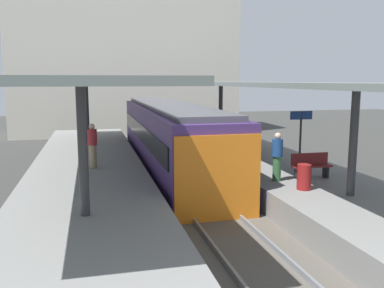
# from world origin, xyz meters

# --- Properties ---
(ground_plane) EXTENTS (80.00, 80.00, 0.00)m
(ground_plane) POSITION_xyz_m (0.00, 0.00, 0.00)
(ground_plane) COLOR #383835
(platform_left) EXTENTS (4.40, 28.00, 1.00)m
(platform_left) POSITION_xyz_m (-3.80, 0.00, 0.50)
(platform_left) COLOR gray
(platform_left) RESTS_ON ground_plane
(platform_right) EXTENTS (4.40, 28.00, 1.00)m
(platform_right) POSITION_xyz_m (3.80, 0.00, 0.50)
(platform_right) COLOR gray
(platform_right) RESTS_ON ground_plane
(track_ballast) EXTENTS (3.20, 28.00, 0.20)m
(track_ballast) POSITION_xyz_m (0.00, 0.00, 0.10)
(track_ballast) COLOR #59544C
(track_ballast) RESTS_ON ground_plane
(rail_near_side) EXTENTS (0.08, 28.00, 0.14)m
(rail_near_side) POSITION_xyz_m (-0.72, 0.00, 0.27)
(rail_near_side) COLOR slate
(rail_near_side) RESTS_ON track_ballast
(rail_far_side) EXTENTS (0.08, 28.00, 0.14)m
(rail_far_side) POSITION_xyz_m (0.72, 0.00, 0.27)
(rail_far_side) COLOR slate
(rail_far_side) RESTS_ON track_ballast
(commuter_train) EXTENTS (2.78, 15.30, 3.10)m
(commuter_train) POSITION_xyz_m (0.00, 3.67, 1.73)
(commuter_train) COLOR #472D6B
(commuter_train) RESTS_ON track_ballast
(canopy_left) EXTENTS (4.18, 21.00, 3.43)m
(canopy_left) POSITION_xyz_m (-3.80, 1.40, 4.31)
(canopy_left) COLOR #333335
(canopy_left) RESTS_ON platform_left
(canopy_right) EXTENTS (4.18, 21.00, 3.30)m
(canopy_right) POSITION_xyz_m (3.80, 1.40, 4.18)
(canopy_right) COLOR #333335
(canopy_right) RESTS_ON platform_right
(platform_bench) EXTENTS (1.40, 0.41, 0.86)m
(platform_bench) POSITION_xyz_m (3.81, -2.60, 1.46)
(platform_bench) COLOR black
(platform_bench) RESTS_ON platform_right
(platform_sign) EXTENTS (0.90, 0.08, 2.21)m
(platform_sign) POSITION_xyz_m (4.24, -1.00, 2.62)
(platform_sign) COLOR #262628
(platform_sign) RESTS_ON platform_right
(litter_bin) EXTENTS (0.44, 0.44, 0.80)m
(litter_bin) POSITION_xyz_m (2.79, -3.97, 1.40)
(litter_bin) COLOR maroon
(litter_bin) RESTS_ON platform_right
(passenger_near_bench) EXTENTS (0.36, 0.36, 1.73)m
(passenger_near_bench) POSITION_xyz_m (-3.56, 0.86, 1.90)
(passenger_near_bench) COLOR #998460
(passenger_near_bench) RESTS_ON platform_left
(passenger_mid_platform) EXTENTS (0.36, 0.36, 1.60)m
(passenger_mid_platform) POSITION_xyz_m (3.48, 2.65, 1.83)
(passenger_mid_platform) COLOR maroon
(passenger_mid_platform) RESTS_ON platform_right
(passenger_far_end) EXTENTS (0.36, 0.36, 1.64)m
(passenger_far_end) POSITION_xyz_m (2.46, -2.73, 1.85)
(passenger_far_end) COLOR #386B3D
(passenger_far_end) RESTS_ON platform_right
(station_building_backdrop) EXTENTS (18.00, 6.00, 11.00)m
(station_building_backdrop) POSITION_xyz_m (-0.61, 20.00, 5.50)
(station_building_backdrop) COLOR beige
(station_building_backdrop) RESTS_ON ground_plane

